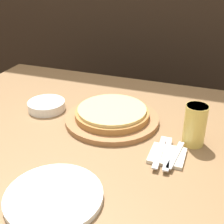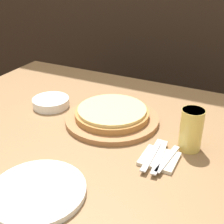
# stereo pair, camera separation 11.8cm
# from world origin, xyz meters

# --- Properties ---
(dining_table) EXTENTS (1.38, 1.06, 0.74)m
(dining_table) POSITION_xyz_m (0.00, 0.00, 0.37)
(dining_table) COLOR olive
(dining_table) RESTS_ON ground_plane
(pizza_on_board) EXTENTS (0.36, 0.36, 0.06)m
(pizza_on_board) POSITION_xyz_m (0.05, 0.07, 0.76)
(pizza_on_board) COLOR #99663D
(pizza_on_board) RESTS_ON dining_table
(beer_glass) EXTENTS (0.07, 0.07, 0.14)m
(beer_glass) POSITION_xyz_m (0.36, 0.02, 0.81)
(beer_glass) COLOR #E5C65B
(beer_glass) RESTS_ON dining_table
(dinner_plate) EXTENTS (0.26, 0.26, 0.02)m
(dinner_plate) POSITION_xyz_m (0.05, -0.38, 0.75)
(dinner_plate) COLOR white
(dinner_plate) RESTS_ON dining_table
(side_bowl) EXTENTS (0.15, 0.15, 0.04)m
(side_bowl) POSITION_xyz_m (-0.24, 0.07, 0.75)
(side_bowl) COLOR white
(side_bowl) RESTS_ON dining_table
(napkin_stack) EXTENTS (0.11, 0.11, 0.01)m
(napkin_stack) POSITION_xyz_m (0.29, -0.09, 0.74)
(napkin_stack) COLOR beige
(napkin_stack) RESTS_ON dining_table
(fork) EXTENTS (0.03, 0.18, 0.00)m
(fork) POSITION_xyz_m (0.27, -0.09, 0.75)
(fork) COLOR silver
(fork) RESTS_ON napkin_stack
(dinner_knife) EXTENTS (0.04, 0.18, 0.00)m
(dinner_knife) POSITION_xyz_m (0.29, -0.09, 0.75)
(dinner_knife) COLOR silver
(dinner_knife) RESTS_ON napkin_stack
(spoon) EXTENTS (0.03, 0.16, 0.00)m
(spoon) POSITION_xyz_m (0.32, -0.09, 0.75)
(spoon) COLOR silver
(spoon) RESTS_ON napkin_stack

